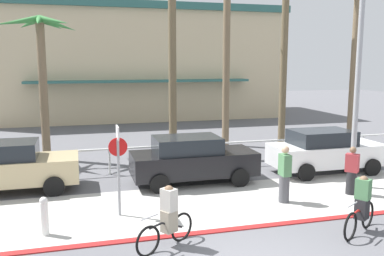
{
  "coord_description": "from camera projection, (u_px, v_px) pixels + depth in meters",
  "views": [
    {
      "loc": [
        -3.35,
        -7.42,
        4.28
      ],
      "look_at": [
        0.33,
        6.0,
        2.09
      ],
      "focal_mm": 39.14,
      "sensor_mm": 36.0,
      "label": 1
    }
  ],
  "objects": [
    {
      "name": "sidewalk_strip",
      "position": [
        197.0,
        205.0,
        12.61
      ],
      "size": [
        44.0,
        4.0,
        0.02
      ],
      "primitive_type": "cube",
      "color": "beige",
      "rests_on": "ground"
    },
    {
      "name": "ground_plane",
      "position": [
        160.0,
        162.0,
        18.14
      ],
      "size": [
        80.0,
        80.0,
        0.0
      ],
      "primitive_type": "plane",
      "color": "#5B5B60"
    },
    {
      "name": "palm_tree_7",
      "position": [
        357.0,
        21.0,
        20.31
      ],
      "size": [
        2.89,
        2.83,
        8.31
      ],
      "color": "#756047",
      "rests_on": "ground"
    },
    {
      "name": "pedestrian_1",
      "position": [
        284.0,
        176.0,
        12.77
      ],
      "size": [
        0.32,
        0.4,
        1.79
      ],
      "color": "#4C4C51",
      "rests_on": "ground"
    },
    {
      "name": "palm_tree_6",
      "position": [
        285.0,
        13.0,
        21.28
      ],
      "size": [
        3.06,
        3.16,
        9.6
      ],
      "color": "brown",
      "rests_on": "ground"
    },
    {
      "name": "cyclist_black_1",
      "position": [
        168.0,
        218.0,
        9.72
      ],
      "size": [
        1.56,
        1.04,
        1.5
      ],
      "color": "black",
      "rests_on": "ground"
    },
    {
      "name": "pedestrian_0",
      "position": [
        352.0,
        173.0,
        13.57
      ],
      "size": [
        0.46,
        0.47,
        1.6
      ],
      "color": "#232326",
      "rests_on": "ground"
    },
    {
      "name": "stop_sign_bike_lane",
      "position": [
        118.0,
        158.0,
        11.52
      ],
      "size": [
        0.52,
        0.56,
        2.56
      ],
      "color": "gray",
      "rests_on": "ground"
    },
    {
      "name": "streetlight_curb",
      "position": [
        363.0,
        62.0,
        13.68
      ],
      "size": [
        0.24,
        2.54,
        7.5
      ],
      "color": "#9EA0A5",
      "rests_on": "ground"
    },
    {
      "name": "car_black_2",
      "position": [
        192.0,
        159.0,
        14.86
      ],
      "size": [
        4.4,
        2.02,
        1.69
      ],
      "color": "black",
      "rests_on": "ground"
    },
    {
      "name": "palm_tree_3",
      "position": [
        40.0,
        49.0,
        17.91
      ],
      "size": [
        3.39,
        3.21,
        6.26
      ],
      "color": "#756047",
      "rests_on": "ground"
    },
    {
      "name": "curb_paint",
      "position": [
        219.0,
        231.0,
        10.7
      ],
      "size": [
        44.0,
        0.24,
        0.03
      ],
      "primitive_type": "cube",
      "color": "maroon",
      "rests_on": "ground"
    },
    {
      "name": "bollard_1",
      "position": [
        44.0,
        216.0,
        10.36
      ],
      "size": [
        0.2,
        0.2,
        1.0
      ],
      "color": "white",
      "rests_on": "ground"
    },
    {
      "name": "building_backdrop",
      "position": [
        132.0,
        63.0,
        33.79
      ],
      "size": [
        22.6,
        11.14,
        8.46
      ],
      "color": "beige",
      "rests_on": "ground"
    },
    {
      "name": "cyclist_red_0",
      "position": [
        361.0,
        206.0,
        10.54
      ],
      "size": [
        1.58,
        1.0,
        1.5
      ],
      "color": "black",
      "rests_on": "ground"
    },
    {
      "name": "palm_tree_5",
      "position": [
        227.0,
        20.0,
        20.84
      ],
      "size": [
        3.19,
        3.28,
        8.49
      ],
      "color": "#756047",
      "rests_on": "ground"
    },
    {
      "name": "car_white_3",
      "position": [
        325.0,
        151.0,
        16.3
      ],
      "size": [
        4.4,
        2.02,
        1.69
      ],
      "color": "white",
      "rests_on": "ground"
    },
    {
      "name": "palm_tree_4",
      "position": [
        172.0,
        4.0,
        18.57
      ],
      "size": [
        3.8,
        3.09,
        9.67
      ],
      "color": "brown",
      "rests_on": "ground"
    },
    {
      "name": "car_tan_1",
      "position": [
        8.0,
        166.0,
        13.83
      ],
      "size": [
        4.4,
        2.02,
        1.69
      ],
      "color": "tan",
      "rests_on": "ground"
    },
    {
      "name": "rail_fence",
      "position": [
        167.0,
        150.0,
        16.58
      ],
      "size": [
        22.78,
        0.08,
        1.04
      ],
      "color": "white",
      "rests_on": "ground"
    }
  ]
}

